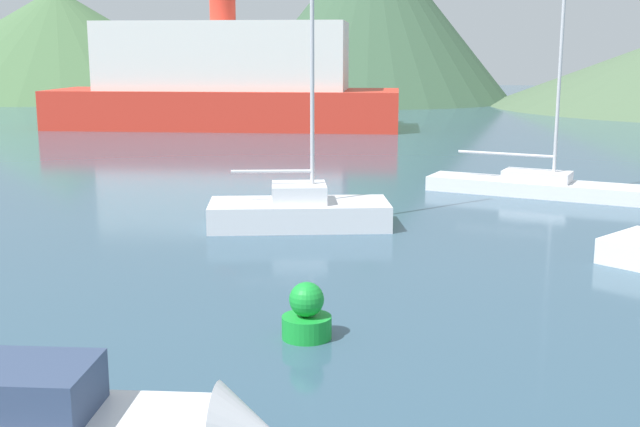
{
  "coord_description": "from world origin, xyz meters",
  "views": [
    {
      "loc": [
        4.91,
        -4.18,
        5.05
      ],
      "look_at": [
        -0.4,
        14.0,
        1.2
      ],
      "focal_mm": 45.0,
      "sensor_mm": 36.0,
      "label": 1
    }
  ],
  "objects_px": {
    "sailboat_inner": "(537,185)",
    "buoy_marker": "(307,315)",
    "ferry_distant": "(224,82)",
    "sailboat_outer": "(299,209)"
  },
  "relations": [
    {
      "from": "sailboat_inner",
      "to": "buoy_marker",
      "type": "relative_size",
      "value": 7.82
    },
    {
      "from": "sailboat_inner",
      "to": "buoy_marker",
      "type": "distance_m",
      "value": 16.51
    },
    {
      "from": "sailboat_outer",
      "to": "sailboat_inner",
      "type": "bearing_deg",
      "value": 29.13
    },
    {
      "from": "sailboat_outer",
      "to": "ferry_distant",
      "type": "distance_m",
      "value": 31.32
    },
    {
      "from": "sailboat_inner",
      "to": "buoy_marker",
      "type": "xyz_separation_m",
      "value": [
        -3.57,
        -16.12,
        0.05
      ]
    },
    {
      "from": "buoy_marker",
      "to": "sailboat_outer",
      "type": "bearing_deg",
      "value": 108.58
    },
    {
      "from": "sailboat_outer",
      "to": "buoy_marker",
      "type": "height_order",
      "value": "sailboat_outer"
    },
    {
      "from": "sailboat_inner",
      "to": "sailboat_outer",
      "type": "bearing_deg",
      "value": -120.96
    },
    {
      "from": "ferry_distant",
      "to": "sailboat_inner",
      "type": "bearing_deg",
      "value": -55.63
    },
    {
      "from": "sailboat_outer",
      "to": "buoy_marker",
      "type": "distance_m",
      "value": 9.24
    }
  ]
}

